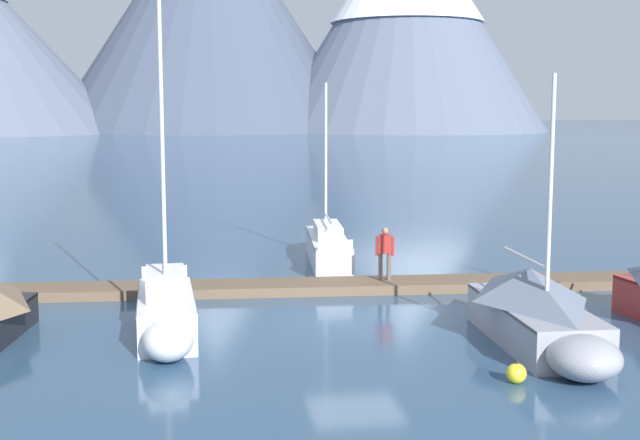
% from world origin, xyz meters
% --- Properties ---
extents(ground_plane, '(700.00, 700.00, 0.00)m').
position_xyz_m(ground_plane, '(0.00, 0.00, 0.00)').
color(ground_plane, '#2D4C6B').
extents(mountain_central_massif, '(79.04, 79.04, 60.18)m').
position_xyz_m(mountain_central_massif, '(2.83, 197.42, 30.80)').
color(mountain_central_massif, '#424C60').
rests_on(mountain_central_massif, ground).
extents(mountain_shoulder_ridge, '(68.37, 68.37, 54.47)m').
position_xyz_m(mountain_shoulder_ridge, '(50.21, 183.54, 28.98)').
color(mountain_shoulder_ridge, slate).
rests_on(mountain_shoulder_ridge, ground).
extents(dock, '(23.05, 3.20, 0.30)m').
position_xyz_m(dock, '(0.00, 4.00, 0.14)').
color(dock, brown).
rests_on(dock, ground).
extents(sailboat_second_berth, '(1.56, 5.45, 9.42)m').
position_xyz_m(sailboat_second_berth, '(-5.00, -0.81, 0.68)').
color(sailboat_second_berth, silver).
rests_on(sailboat_second_berth, ground).
extents(sailboat_mid_dock_port, '(1.88, 7.03, 6.67)m').
position_xyz_m(sailboat_mid_dock_port, '(0.77, 9.05, 0.62)').
color(sailboat_mid_dock_port, white).
rests_on(sailboat_mid_dock_port, ground).
extents(sailboat_mid_dock_starboard, '(2.28, 6.39, 6.53)m').
position_xyz_m(sailboat_mid_dock_starboard, '(3.89, -3.02, 0.84)').
color(sailboat_mid_dock_starboard, '#93939E').
rests_on(sailboat_mid_dock_starboard, ground).
extents(person_on_dock, '(0.58, 0.30, 1.69)m').
position_xyz_m(person_on_dock, '(1.76, 3.97, 1.26)').
color(person_on_dock, brown).
rests_on(person_on_dock, dock).
extents(mooring_buoy_channel_marker, '(0.43, 0.43, 0.51)m').
position_xyz_m(mooring_buoy_channel_marker, '(2.30, -5.59, 0.22)').
color(mooring_buoy_channel_marker, yellow).
rests_on(mooring_buoy_channel_marker, ground).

